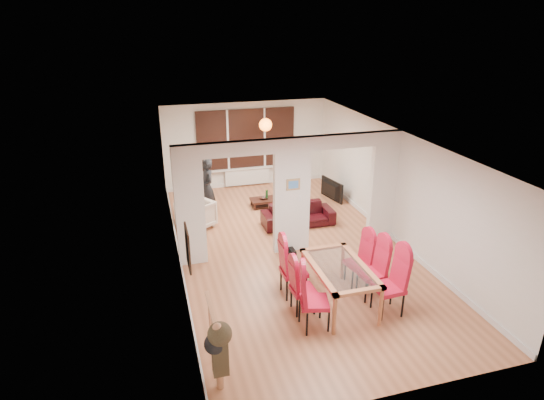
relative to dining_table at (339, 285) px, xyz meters
name	(u,v)px	position (x,y,z in m)	size (l,w,h in m)	color
floor	(291,249)	(-0.18, 2.26, -0.39)	(5.00, 9.00, 0.01)	#B26D48
room_walls	(292,196)	(-0.18, 2.26, 0.91)	(5.00, 9.00, 2.60)	silver
divider_wall	(292,196)	(-0.18, 2.26, 0.91)	(5.00, 0.18, 2.60)	white
bay_window_blinds	(246,139)	(-0.18, 6.70, 1.11)	(3.00, 0.08, 1.80)	black
radiator	(247,177)	(-0.18, 6.66, -0.09)	(1.40, 0.08, 0.50)	white
pendant_light	(265,125)	(0.12, 5.56, 1.76)	(0.36, 0.36, 0.36)	orange
stair_newel	(213,334)	(-2.43, -0.94, 0.16)	(0.40, 1.20, 1.10)	tan
wall_poster	(188,248)	(-2.65, -0.14, 1.21)	(0.04, 0.52, 0.67)	gray
pillar_photo	(293,184)	(-0.18, 2.16, 1.21)	(0.30, 0.03, 0.25)	#4C8CD8
dining_table	(339,285)	(0.00, 0.00, 0.00)	(0.94, 1.67, 0.78)	#AD6640
dining_chair_la	(315,298)	(-0.67, -0.51, 0.19)	(0.46, 0.46, 1.16)	#B6122F
dining_chair_lb	(303,286)	(-0.70, -0.02, 0.11)	(0.41, 0.41, 1.01)	#B6122F
dining_chair_lc	(294,267)	(-0.69, 0.53, 0.18)	(0.46, 0.46, 1.15)	#B6122F
dining_chair_ra	(389,283)	(0.72, -0.48, 0.20)	(0.48, 0.48, 1.19)	#B6122F
dining_chair_rb	(372,270)	(0.68, 0.08, 0.17)	(0.45, 0.45, 1.12)	#B6122F
dining_chair_rc	(358,260)	(0.62, 0.54, 0.13)	(0.42, 0.42, 1.05)	#B6122F
sofa	(298,215)	(0.41, 3.49, -0.13)	(1.81, 0.71, 0.53)	black
armchair	(196,214)	(-2.10, 4.01, -0.04)	(0.78, 0.76, 0.71)	beige
person	(207,188)	(-1.69, 4.72, 0.38)	(0.37, 0.57, 1.55)	black
television	(329,190)	(1.82, 4.88, -0.10)	(0.13, 1.01, 0.58)	black
coffee_table	(268,202)	(0.01, 4.88, -0.28)	(0.97, 0.49, 0.22)	#321711
bottle	(267,194)	(-0.04, 4.87, -0.03)	(0.07, 0.07, 0.27)	#143F19
bowl	(264,198)	(-0.13, 4.87, -0.14)	(0.21, 0.21, 0.05)	#321711
shoes	(289,252)	(-0.29, 2.04, -0.34)	(0.26, 0.29, 0.11)	black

